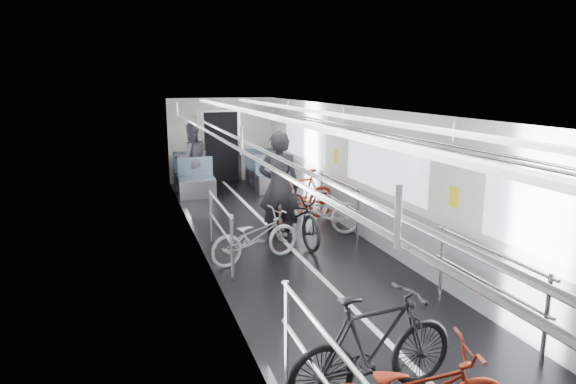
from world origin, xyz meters
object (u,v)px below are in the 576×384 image
(bike_left_mid, at_px, (374,347))
(person_standing, at_px, (279,187))
(bike_right_far, at_px, (301,196))
(bike_right_mid, at_px, (316,211))
(bike_aisle, at_px, (297,215))
(bike_left_far, at_px, (255,237))
(person_seated, at_px, (192,159))

(bike_left_mid, height_order, person_standing, person_standing)
(bike_right_far, bearing_deg, bike_right_mid, -22.40)
(bike_left_mid, relative_size, bike_aisle, 0.91)
(bike_left_mid, xyz_separation_m, person_standing, (0.56, 4.81, 0.48))
(bike_right_far, relative_size, bike_aisle, 0.94)
(bike_left_far, relative_size, bike_right_mid, 0.87)
(person_seated, bearing_deg, bike_left_far, 84.11)
(bike_left_far, relative_size, person_standing, 0.78)
(bike_aisle, bearing_deg, bike_left_mid, -106.13)
(bike_left_mid, distance_m, person_seated, 9.37)
(bike_left_far, bearing_deg, bike_aisle, -67.28)
(bike_left_far, height_order, bike_aisle, bike_aisle)
(bike_left_far, xyz_separation_m, person_standing, (0.68, 0.89, 0.59))
(bike_left_mid, xyz_separation_m, bike_left_far, (-0.12, 3.92, -0.11))
(bike_left_mid, xyz_separation_m, person_seated, (-0.40, 9.36, 0.39))
(bike_right_mid, height_order, person_standing, person_standing)
(bike_left_mid, height_order, person_seated, person_seated)
(bike_left_mid, height_order, bike_aisle, bike_left_mid)
(bike_right_far, distance_m, bike_aisle, 1.33)
(bike_left_far, relative_size, bike_aisle, 0.82)
(bike_left_mid, bearing_deg, person_standing, -13.55)
(bike_aisle, relative_size, person_standing, 0.95)
(bike_right_mid, bearing_deg, bike_left_far, -47.85)
(bike_aisle, xyz_separation_m, person_standing, (-0.30, 0.10, 0.50))
(bike_left_mid, relative_size, bike_left_far, 1.10)
(person_standing, bearing_deg, person_seated, -58.72)
(bike_right_mid, relative_size, bike_aisle, 0.95)
(bike_right_mid, distance_m, person_seated, 4.77)
(bike_left_far, distance_m, bike_right_mid, 1.75)
(bike_right_mid, relative_size, person_standing, 0.91)
(bike_right_far, relative_size, person_standing, 0.90)
(bike_right_far, xyz_separation_m, person_seated, (-1.77, 3.42, 0.37))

